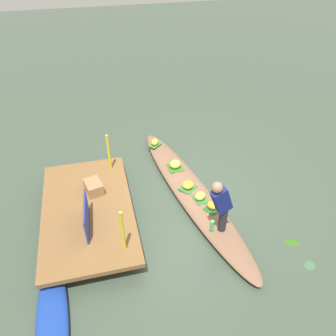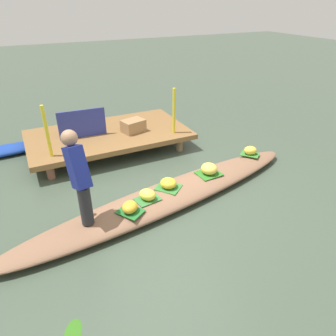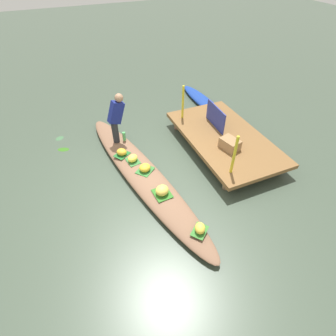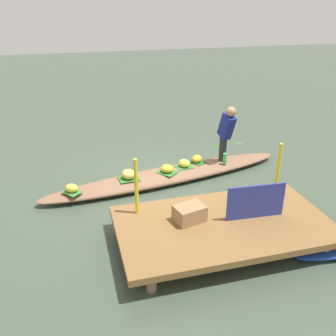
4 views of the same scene
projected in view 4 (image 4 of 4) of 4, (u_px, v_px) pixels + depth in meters
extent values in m
plane|color=#3E4C3D|center=(168.00, 180.00, 7.69)|extent=(40.00, 40.00, 0.00)
cube|color=brown|center=(223.00, 225.00, 5.61)|extent=(3.20, 1.80, 0.10)
cylinder|color=#8B5845|center=(274.00, 201.00, 6.63)|extent=(0.14, 0.14, 0.27)
cylinder|color=#896E4E|center=(132.00, 222.00, 6.02)|extent=(0.14, 0.14, 0.27)
cylinder|color=#817450|center=(325.00, 249.00, 5.37)|extent=(0.14, 0.14, 0.27)
cylinder|color=#7D6851|center=(151.00, 282.00, 4.76)|extent=(0.14, 0.14, 0.27)
ellipsoid|color=brown|center=(168.00, 175.00, 7.64)|extent=(5.29, 1.65, 0.22)
cube|color=#2D7223|center=(129.00, 178.00, 7.26)|extent=(0.41, 0.36, 0.01)
ellipsoid|color=#F1D252|center=(129.00, 174.00, 7.22)|extent=(0.36, 0.37, 0.19)
cube|color=#367B2E|center=(72.00, 192.00, 6.76)|extent=(0.39, 0.40, 0.01)
ellipsoid|color=yellow|center=(72.00, 188.00, 6.73)|extent=(0.29, 0.27, 0.16)
cube|color=#1F6628|center=(197.00, 162.00, 7.98)|extent=(0.41, 0.43, 0.01)
ellipsoid|color=gold|center=(197.00, 159.00, 7.95)|extent=(0.32, 0.32, 0.15)
cube|color=#327731|center=(167.00, 172.00, 7.52)|extent=(0.47, 0.47, 0.01)
ellipsoid|color=yellow|center=(167.00, 169.00, 7.49)|extent=(0.34, 0.35, 0.16)
cube|color=#357537|center=(184.00, 167.00, 7.76)|extent=(0.38, 0.31, 0.01)
ellipsoid|color=#F4E44A|center=(184.00, 163.00, 7.72)|extent=(0.31, 0.32, 0.16)
cylinder|color=#28282D|center=(223.00, 148.00, 7.98)|extent=(0.16, 0.16, 0.55)
cube|color=navy|center=(227.00, 126.00, 7.69)|extent=(0.25, 0.46, 0.58)
sphere|color=#9E7556|center=(231.00, 112.00, 7.45)|extent=(0.20, 0.20, 0.20)
cylinder|color=#51B460|center=(225.00, 158.00, 7.87)|extent=(0.08, 0.08, 0.23)
cube|color=navy|center=(256.00, 202.00, 5.60)|extent=(0.91, 0.08, 0.55)
cylinder|color=yellow|center=(278.00, 169.00, 6.21)|extent=(0.06, 0.06, 0.91)
cylinder|color=yellow|center=(136.00, 187.00, 5.64)|extent=(0.06, 0.06, 0.91)
cube|color=#99734B|center=(190.00, 213.00, 5.58)|extent=(0.51, 0.42, 0.25)
ellipsoid|color=#3C6741|center=(239.00, 143.00, 9.61)|extent=(0.27, 0.29, 0.01)
ellipsoid|color=#2F6818|center=(219.00, 146.00, 9.45)|extent=(0.27, 0.33, 0.01)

